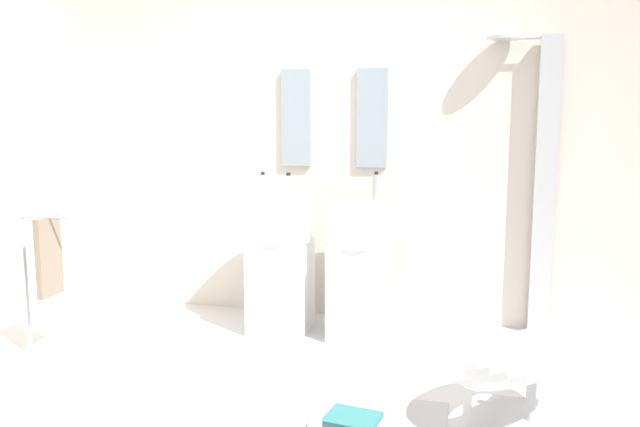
{
  "coord_description": "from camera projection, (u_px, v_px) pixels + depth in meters",
  "views": [
    {
      "loc": [
        1.08,
        -3.25,
        1.55
      ],
      "look_at": [
        0.15,
        0.55,
        0.95
      ],
      "focal_mm": 37.59,
      "sensor_mm": 36.0,
      "label": 1
    }
  ],
  "objects": [
    {
      "name": "soap_bottle_clear",
      "position": [
        289.0,
        188.0,
        4.53
      ],
      "size": [
        0.06,
        0.06,
        0.2
      ],
      "color": "silver",
      "rests_on": "pedestal_sink_left"
    },
    {
      "name": "vanity_mirror_right",
      "position": [
        372.0,
        118.0,
        4.83
      ],
      "size": [
        0.22,
        0.03,
        0.71
      ],
      "primitive_type": "cube",
      "color": "#8C9EA8"
    },
    {
      "name": "shower_column",
      "position": [
        543.0,
        181.0,
        4.57
      ],
      "size": [
        0.49,
        0.24,
        2.05
      ],
      "color": "#B7BABF",
      "rests_on": "ground_plane"
    },
    {
      "name": "soap_bottle_white",
      "position": [
        263.0,
        187.0,
        4.55
      ],
      "size": [
        0.05,
        0.05,
        0.2
      ],
      "color": "white",
      "rests_on": "pedestal_sink_left"
    },
    {
      "name": "magazine_teal",
      "position": [
        352.0,
        419.0,
        3.35
      ],
      "size": [
        0.29,
        0.26,
        0.03
      ],
      "primitive_type": "cube",
      "rotation": [
        0.0,
        0.0,
        -0.17
      ],
      "color": "teal",
      "rests_on": "area_rug"
    },
    {
      "name": "coffee_mug",
      "position": [
        315.0,
        427.0,
        3.18
      ],
      "size": [
        0.07,
        0.07,
        0.11
      ],
      "primitive_type": "cylinder",
      "color": "white",
      "rests_on": "area_rug"
    },
    {
      "name": "pedestal_sink_left",
      "position": [
        280.0,
        262.0,
        4.71
      ],
      "size": [
        0.45,
        0.45,
        1.04
      ],
      "color": "white",
      "rests_on": "ground_plane"
    },
    {
      "name": "vanity_mirror_left",
      "position": [
        296.0,
        118.0,
        4.97
      ],
      "size": [
        0.22,
        0.03,
        0.71
      ],
      "primitive_type": "cube",
      "color": "#8C9EA8"
    },
    {
      "name": "soap_bottle_grey",
      "position": [
        376.0,
        187.0,
        4.59
      ],
      "size": [
        0.05,
        0.05,
        0.2
      ],
      "color": "#99999E",
      "rests_on": "pedestal_sink_right"
    },
    {
      "name": "pedestal_sink_right",
      "position": [
        360.0,
        266.0,
        4.58
      ],
      "size": [
        0.45,
        0.45,
        1.04
      ],
      "color": "white",
      "rests_on": "ground_plane"
    },
    {
      "name": "ground_plane",
      "position": [
        269.0,
        405.0,
        3.61
      ],
      "size": [
        4.8,
        3.6,
        0.04
      ],
      "primitive_type": "cube",
      "color": "silver"
    },
    {
      "name": "lounge_chair",
      "position": [
        533.0,
        363.0,
        3.23
      ],
      "size": [
        1.07,
        1.07,
        0.65
      ],
      "color": "#B7BABF",
      "rests_on": "ground_plane"
    },
    {
      "name": "towel_rack",
      "position": [
        45.0,
        260.0,
        4.19
      ],
      "size": [
        0.37,
        0.22,
        0.95
      ],
      "color": "#B7BABF",
      "rests_on": "ground_plane"
    },
    {
      "name": "rear_partition",
      "position": [
        335.0,
        145.0,
        5.0
      ],
      "size": [
        4.8,
        0.1,
        2.6
      ],
      "primitive_type": "cube",
      "color": "beige",
      "rests_on": "ground_plane"
    }
  ]
}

